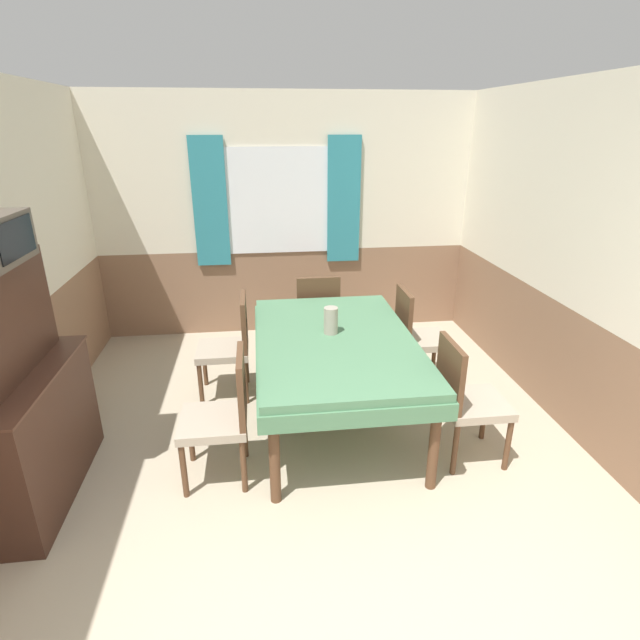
{
  "coord_description": "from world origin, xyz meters",
  "views": [
    {
      "loc": [
        -0.32,
        -1.05,
        2.27
      ],
      "look_at": [
        0.12,
        2.41,
        0.89
      ],
      "focal_mm": 28.0,
      "sensor_mm": 36.0,
      "label": 1
    }
  ],
  "objects_px": {
    "sideboard": "(21,406)",
    "vase": "(331,320)",
    "chair_head_window": "(317,314)",
    "chair_left_far": "(230,343)",
    "chair_right_far": "(416,334)",
    "chair_right_near": "(465,397)",
    "chair_left_near": "(223,413)",
    "dining_table": "(335,349)"
  },
  "relations": [
    {
      "from": "chair_left_near",
      "to": "chair_right_far",
      "type": "relative_size",
      "value": 1.0
    },
    {
      "from": "vase",
      "to": "chair_head_window",
      "type": "bearing_deg",
      "value": 88.78
    },
    {
      "from": "chair_right_far",
      "to": "vase",
      "type": "distance_m",
      "value": 1.04
    },
    {
      "from": "chair_right_near",
      "to": "chair_right_far",
      "type": "xyz_separation_m",
      "value": [
        0.0,
        1.13,
        0.0
      ]
    },
    {
      "from": "chair_right_near",
      "to": "vase",
      "type": "bearing_deg",
      "value": -127.47
    },
    {
      "from": "dining_table",
      "to": "sideboard",
      "type": "bearing_deg",
      "value": -163.8
    },
    {
      "from": "chair_left_near",
      "to": "sideboard",
      "type": "height_order",
      "value": "sideboard"
    },
    {
      "from": "sideboard",
      "to": "vase",
      "type": "distance_m",
      "value": 2.15
    },
    {
      "from": "chair_left_near",
      "to": "chair_right_far",
      "type": "distance_m",
      "value": 2.02
    },
    {
      "from": "chair_head_window",
      "to": "chair_left_far",
      "type": "bearing_deg",
      "value": -143.31
    },
    {
      "from": "dining_table",
      "to": "chair_right_far",
      "type": "bearing_deg",
      "value": 34.13
    },
    {
      "from": "vase",
      "to": "dining_table",
      "type": "bearing_deg",
      "value": -75.72
    },
    {
      "from": "chair_left_far",
      "to": "dining_table",
      "type": "bearing_deg",
      "value": -124.13
    },
    {
      "from": "dining_table",
      "to": "chair_right_far",
      "type": "height_order",
      "value": "chair_right_far"
    },
    {
      "from": "chair_head_window",
      "to": "sideboard",
      "type": "relative_size",
      "value": 0.59
    },
    {
      "from": "chair_right_far",
      "to": "chair_left_near",
      "type": "bearing_deg",
      "value": -55.87
    },
    {
      "from": "chair_left_far",
      "to": "chair_right_far",
      "type": "distance_m",
      "value": 1.67
    },
    {
      "from": "chair_left_far",
      "to": "sideboard",
      "type": "bearing_deg",
      "value": 133.75
    },
    {
      "from": "vase",
      "to": "sideboard",
      "type": "bearing_deg",
      "value": -161.26
    },
    {
      "from": "chair_right_far",
      "to": "vase",
      "type": "bearing_deg",
      "value": -61.08
    },
    {
      "from": "chair_left_far",
      "to": "chair_right_far",
      "type": "xyz_separation_m",
      "value": [
        1.67,
        0.0,
        0.0
      ]
    },
    {
      "from": "chair_right_far",
      "to": "chair_head_window",
      "type": "relative_size",
      "value": 1.0
    },
    {
      "from": "chair_left_near",
      "to": "chair_right_far",
      "type": "xyz_separation_m",
      "value": [
        1.67,
        1.13,
        0.0
      ]
    },
    {
      "from": "chair_left_far",
      "to": "chair_head_window",
      "type": "xyz_separation_m",
      "value": [
        0.84,
        0.62,
        0.0
      ]
    },
    {
      "from": "chair_right_near",
      "to": "chair_left_near",
      "type": "relative_size",
      "value": 1.0
    },
    {
      "from": "chair_right_near",
      "to": "chair_right_far",
      "type": "relative_size",
      "value": 1.0
    },
    {
      "from": "chair_head_window",
      "to": "vase",
      "type": "distance_m",
      "value": 1.15
    },
    {
      "from": "sideboard",
      "to": "vase",
      "type": "bearing_deg",
      "value": 18.74
    },
    {
      "from": "dining_table",
      "to": "chair_right_near",
      "type": "bearing_deg",
      "value": -34.13
    },
    {
      "from": "chair_left_far",
      "to": "chair_left_near",
      "type": "relative_size",
      "value": 1.0
    },
    {
      "from": "dining_table",
      "to": "chair_left_near",
      "type": "height_order",
      "value": "chair_left_near"
    },
    {
      "from": "chair_right_near",
      "to": "chair_left_far",
      "type": "relative_size",
      "value": 1.0
    },
    {
      "from": "chair_left_near",
      "to": "sideboard",
      "type": "relative_size",
      "value": 0.59
    },
    {
      "from": "sideboard",
      "to": "vase",
      "type": "height_order",
      "value": "sideboard"
    },
    {
      "from": "dining_table",
      "to": "chair_left_far",
      "type": "xyz_separation_m",
      "value": [
        -0.84,
        0.57,
        -0.15
      ]
    },
    {
      "from": "vase",
      "to": "chair_left_far",
      "type": "bearing_deg",
      "value": 149.7
    },
    {
      "from": "chair_left_far",
      "to": "chair_head_window",
      "type": "distance_m",
      "value": 1.04
    },
    {
      "from": "chair_left_far",
      "to": "chair_head_window",
      "type": "height_order",
      "value": "same"
    },
    {
      "from": "chair_left_near",
      "to": "vase",
      "type": "relative_size",
      "value": 4.32
    },
    {
      "from": "chair_right_near",
      "to": "sideboard",
      "type": "distance_m",
      "value": 2.89
    },
    {
      "from": "chair_right_near",
      "to": "chair_left_near",
      "type": "bearing_deg",
      "value": -90.0
    },
    {
      "from": "dining_table",
      "to": "chair_head_window",
      "type": "height_order",
      "value": "chair_head_window"
    }
  ]
}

